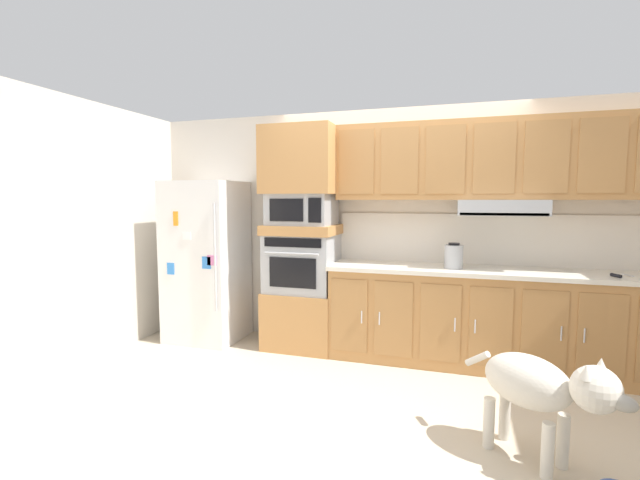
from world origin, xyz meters
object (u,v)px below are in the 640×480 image
dog (541,387)px  built_in_oven (302,263)px  microwave (302,209)px  electric_kettle (454,256)px  screwdriver (617,275)px  refrigerator (207,261)px

dog → built_in_oven: bearing=-179.3°
built_in_oven → microwave: microwave is taller
built_in_oven → microwave: bearing=-0.8°
electric_kettle → built_in_oven: bearing=178.2°
screwdriver → dog: 1.69m
microwave → screwdriver: microwave is taller
microwave → electric_kettle: 1.58m
microwave → dog: size_ratio=0.77×
screwdriver → electric_kettle: electric_kettle is taller
built_in_oven → screwdriver: 2.83m
electric_kettle → dog: (0.51, -1.49, -0.56)m
electric_kettle → dog: electric_kettle is taller
built_in_oven → electric_kettle: built_in_oven is taller
dog → screwdriver: bearing=98.7°
microwave → screwdriver: size_ratio=3.98×
built_in_oven → refrigerator: bearing=-176.5°
refrigerator → microwave: size_ratio=2.73×
built_in_oven → dog: bearing=-37.1°
refrigerator → screwdriver: size_ratio=10.87×
built_in_oven → dog: (2.03, -1.54, -0.43)m
built_in_oven → microwave: size_ratio=1.09×
refrigerator → screwdriver: (3.93, -0.05, 0.05)m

